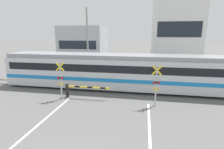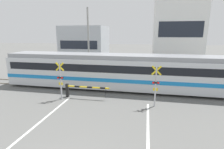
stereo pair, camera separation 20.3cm
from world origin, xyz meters
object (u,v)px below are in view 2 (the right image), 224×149
Objects in this scene: commuter_train at (117,71)px; crossing_signal_left at (61,79)px; crossing_signal_right at (156,84)px; crossing_barrier_near at (78,89)px; crossing_barrier_far at (142,75)px.

crossing_signal_left is (-3.80, -3.52, -0.10)m from commuter_train.
crossing_barrier_near is at bearing 174.17° from crossing_signal_right.
crossing_signal_right is at bearing -5.83° from crossing_barrier_near.
crossing_barrier_far is at bearing 53.74° from commuter_train.
crossing_signal_right is (7.06, 0.00, 0.00)m from crossing_signal_left.
crossing_signal_right is (1.08, -6.49, 0.89)m from crossing_barrier_far.
crossing_signal_left reaches higher than crossing_barrier_far.
commuter_train reaches higher than crossing_barrier_near.
crossing_barrier_near is 1.22× the size of crossing_signal_left.
crossing_signal_left and crossing_signal_right have the same top height.
crossing_signal_left reaches higher than crossing_barrier_near.
crossing_barrier_far is (4.89, 5.88, 0.00)m from crossing_barrier_near.
crossing_barrier_far is at bearing 47.36° from crossing_signal_left.
crossing_signal_left is 7.06m from crossing_signal_right.
commuter_train is 5.82× the size of crossing_barrier_far.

